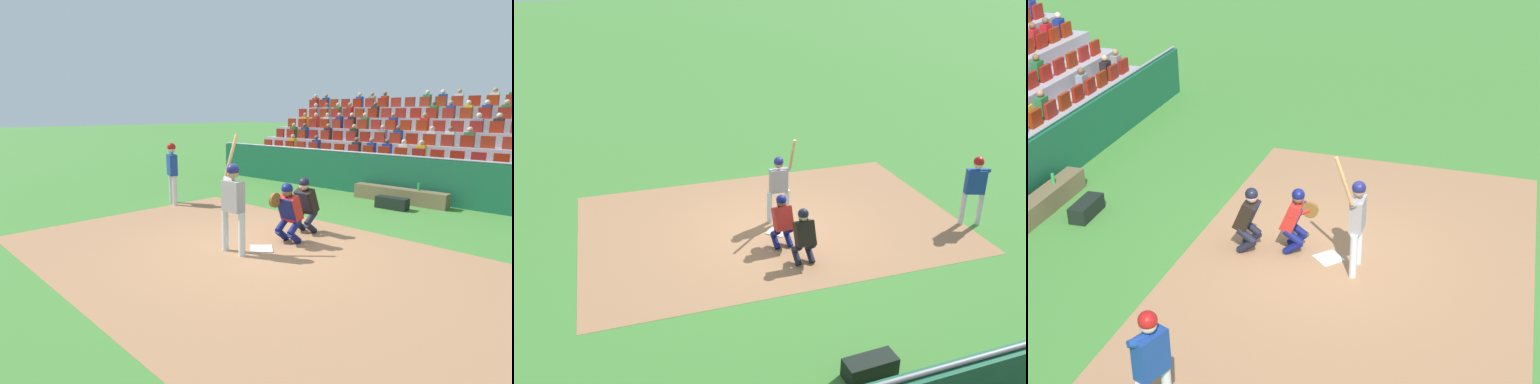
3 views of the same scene
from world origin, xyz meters
The scene contains 10 objects.
ground_plane centered at (0.00, 0.00, 0.00)m, with size 160.00×160.00×0.00m, color #438034.
infield_dirt_patch centered at (0.00, 0.50, 0.00)m, with size 9.31×6.22×0.01m, color #A6734E.
home_plate_marker centered at (0.00, 0.00, 0.02)m, with size 0.44×0.44×0.02m, color white.
batter_at_plate centered at (0.25, 0.53, 1.09)m, with size 0.61×0.51×2.27m.
catcher_crouching centered at (-0.12, -0.66, 0.72)m, with size 0.47×0.72×1.30m.
home_plate_umpire centered at (0.06, -1.51, 0.70)m, with size 0.46×0.46×1.29m.
dugout_bench centered at (-0.07, -6.02, 0.22)m, with size 2.83×0.40×0.44m, color brown.
water_bottle_on_bench centered at (-0.64, -6.03, 0.55)m, with size 0.07×0.07×0.23m, color green.
equipment_duffel_bag centered at (-0.29, -5.10, 0.17)m, with size 0.88×0.36×0.33m, color black.
on_deck_batter centered at (4.73, -1.22, 1.11)m, with size 0.58×0.38×1.81m.
Camera 3 is at (11.36, 2.42, 7.06)m, focal length 51.82 mm.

